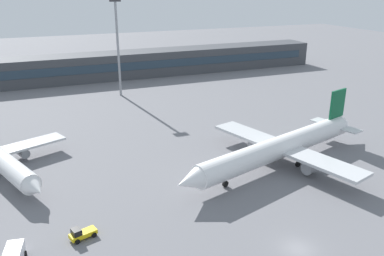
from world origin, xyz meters
name	(u,v)px	position (x,y,z in m)	size (l,w,h in m)	color
ground_plane	(186,142)	(0.00, 40.00, 0.00)	(400.00, 400.00, 0.00)	slate
terminal_building	(118,65)	(0.00, 107.22, 4.50)	(155.45, 12.13, 9.00)	#3F4247
airplane_near	(279,148)	(11.71, 22.46, 3.58)	(46.37, 33.01, 11.73)	white
baggage_tug_yellow	(81,234)	(-25.81, 12.86, 0.80)	(3.88, 2.62, 1.75)	yellow
floodlight_tower_west	(118,41)	(-4.73, 82.98, 16.39)	(3.20, 0.80, 28.64)	gray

